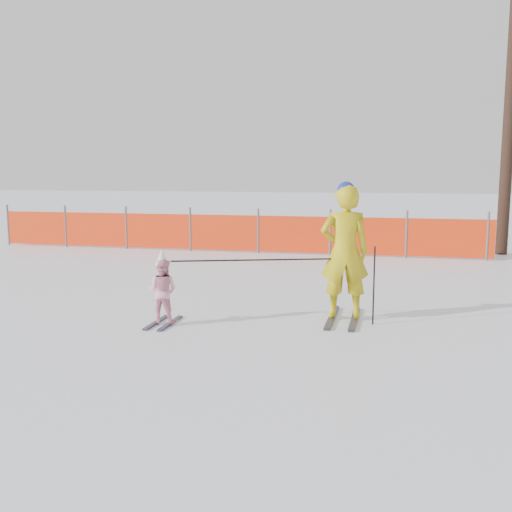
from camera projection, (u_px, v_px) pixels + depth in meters
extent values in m
plane|color=white|center=(248.00, 331.00, 8.04)|extent=(120.00, 120.00, 0.00)
cube|color=black|center=(332.00, 317.00, 8.73)|extent=(0.09, 1.42, 0.04)
cube|color=black|center=(354.00, 319.00, 8.65)|extent=(0.09, 1.42, 0.04)
imported|color=gold|center=(345.00, 252.00, 8.54)|extent=(0.81, 0.61, 2.00)
sphere|color=#1C279A|center=(346.00, 190.00, 8.41)|extent=(0.26, 0.26, 0.26)
cube|color=black|center=(156.00, 322.00, 8.45)|extent=(0.09, 0.85, 0.03)
cube|color=black|center=(170.00, 323.00, 8.40)|extent=(0.09, 0.85, 0.03)
imported|color=#FFA6BC|center=(163.00, 291.00, 8.36)|extent=(0.47, 0.37, 0.94)
cone|color=white|center=(162.00, 257.00, 8.28)|extent=(0.19, 0.19, 0.24)
cylinder|color=black|center=(374.00, 286.00, 8.31)|extent=(0.02, 0.02, 1.16)
cylinder|color=black|center=(255.00, 260.00, 8.43)|extent=(2.34, 0.83, 0.02)
cylinder|color=#595960|center=(8.00, 225.00, 17.72)|extent=(0.06, 0.06, 1.25)
cylinder|color=#595960|center=(66.00, 226.00, 17.25)|extent=(0.06, 0.06, 1.25)
cylinder|color=#595960|center=(126.00, 228.00, 16.79)|extent=(0.06, 0.06, 1.25)
cylinder|color=#595960|center=(190.00, 229.00, 16.33)|extent=(0.06, 0.06, 1.25)
cylinder|color=#595960|center=(258.00, 231.00, 15.87)|extent=(0.06, 0.06, 1.25)
cylinder|color=#595960|center=(330.00, 232.00, 15.41)|extent=(0.06, 0.06, 1.25)
cylinder|color=#595960|center=(406.00, 234.00, 14.94)|extent=(0.06, 0.06, 1.25)
cylinder|color=#595960|center=(488.00, 236.00, 14.48)|extent=(0.06, 0.06, 1.25)
cube|color=#FF370D|center=(227.00, 233.00, 16.09)|extent=(14.19, 0.03, 1.00)
cylinder|color=#311F16|center=(509.00, 125.00, 15.24)|extent=(0.31, 0.31, 7.00)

